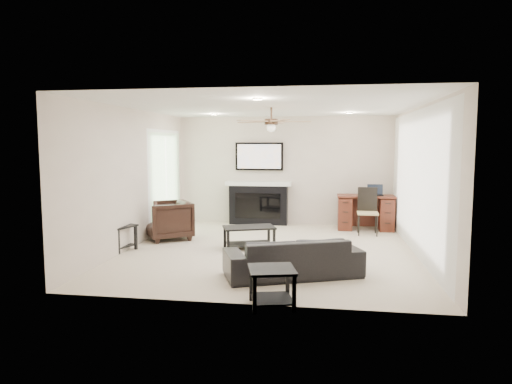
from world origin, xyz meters
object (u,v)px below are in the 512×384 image
armchair (168,220)px  desk (365,213)px  coffee_table (249,238)px  sofa (293,257)px  fireplace_unit (258,184)px

armchair → desk: bearing=78.9°
coffee_table → desk: bearing=24.0°
coffee_table → sofa: bearing=-81.1°
armchair → fireplace_unit: (1.50, 1.95, 0.58)m
sofa → fireplace_unit: size_ratio=1.00×
fireplace_unit → desk: bearing=-7.9°
armchair → sofa: bearing=16.8°
fireplace_unit → desk: size_ratio=1.57×
fireplace_unit → desk: (2.41, -0.34, -0.57)m
sofa → fireplace_unit: bearing=-96.4°
coffee_table → desk: (2.21, 2.17, 0.18)m
sofa → desk: 3.99m
desk → fireplace_unit: bearing=172.1°
sofa → desk: desk is taller
fireplace_unit → desk: 2.50m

